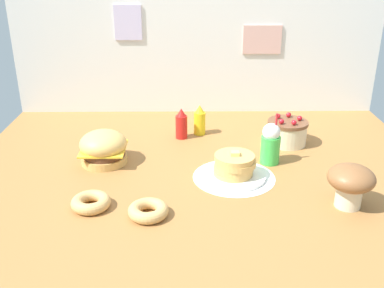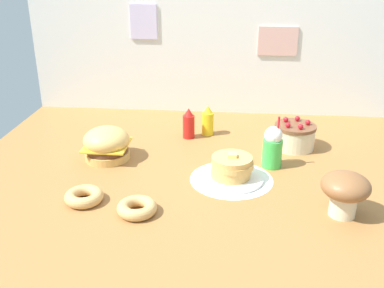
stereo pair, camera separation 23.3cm
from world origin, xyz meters
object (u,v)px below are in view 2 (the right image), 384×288
Objects in this scene: pancake_stack at (232,169)px; burger at (107,144)px; donut_pink_glaze at (84,196)px; cream_soda_cup at (273,147)px; mustard_bottle at (208,121)px; layer_cake at (295,136)px; mushroom_stool at (345,190)px; donut_chocolate at (137,207)px; ketchup_bottle at (189,124)px.

burger is at bearing 165.07° from pancake_stack.
cream_soda_cup is at bearing 27.48° from donut_pink_glaze.
pancake_stack is 0.61m from mustard_bottle.
pancake_stack is 1.36× the size of layer_cake.
mushroom_stool is (1.15, 0.00, 0.10)m from donut_pink_glaze.
pancake_stack is 1.83× the size of donut_chocolate.
mustard_bottle is 0.91× the size of mushroom_stool.
pancake_stack is at bearing -129.45° from layer_cake.
ketchup_bottle is 1.08× the size of donut_chocolate.
donut_chocolate is (-0.41, -0.36, -0.03)m from pancake_stack.
donut_pink_glaze is (0.02, -0.47, -0.06)m from burger.
layer_cake reaches higher than donut_pink_glaze.
donut_chocolate is 0.90m from mushroom_stool.
mustard_bottle is 0.67× the size of cream_soda_cup.
ketchup_bottle is 1.00× the size of mustard_bottle.
cream_soda_cup is at bearing 40.67° from donut_chocolate.
donut_chocolate is at bearing -15.52° from donut_pink_glaze.
layer_cake is at bearing 60.73° from cream_soda_cup.
mustard_bottle is (-0.16, 0.59, 0.03)m from pancake_stack.
mushroom_stool is at bearing -21.78° from burger.
ketchup_bottle is 0.91× the size of mushroom_stool.
cream_soda_cup is 0.99m from donut_pink_glaze.
mustard_bottle is at bearing 162.90° from layer_cake.
burger is 1.21× the size of mushroom_stool.
ketchup_bottle is 1.08× the size of donut_pink_glaze.
mushroom_stool reaches higher than mustard_bottle.
pancake_stack is 0.54m from donut_chocolate.
mustard_bottle is 1.09m from mushroom_stool.
mustard_bottle is at bearing 131.25° from cream_soda_cup.
layer_cake is at bearing 50.55° from pancake_stack.
pancake_stack is at bearing 23.09° from donut_pink_glaze.
ketchup_bottle reaches higher than donut_chocolate.
ketchup_bottle reaches higher than pancake_stack.
mustard_bottle is at bearing 104.99° from pancake_stack.
donut_pink_glaze is at bearing -156.91° from pancake_stack.
donut_pink_glaze is (-0.40, -0.81, -0.06)m from ketchup_bottle.
burger is at bearing 117.44° from donut_chocolate.
donut_chocolate is at bearing -133.96° from layer_cake.
pancake_stack is 1.13× the size of cream_soda_cup.
mushroom_stool reaches higher than layer_cake.
pancake_stack is 0.28m from cream_soda_cup.
ketchup_bottle is at bearing 81.36° from donut_chocolate.
layer_cake is 0.83× the size of cream_soda_cup.
cream_soda_cup is 0.82m from donut_chocolate.
cream_soda_cup is at bearing 121.00° from mushroom_stool.
mustard_bottle reaches higher than pancake_stack.
mustard_bottle reaches higher than burger.
burger is 1.07m from layer_cake.
layer_cake is 0.30m from cream_soda_cup.
burger is at bearing -142.29° from mustard_bottle.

